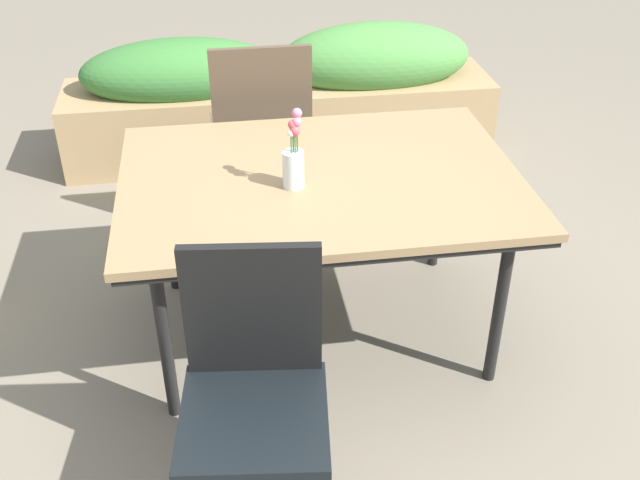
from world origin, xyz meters
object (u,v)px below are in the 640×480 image
object	(u,v)px
dining_table	(320,187)
chair_far_side	(261,125)
planter_box	(282,96)
chair_near_left	(254,385)
flower_vase	(294,161)

from	to	relation	value
dining_table	chair_far_side	xyz separation A→B (m)	(-0.15, 0.85, -0.12)
planter_box	chair_far_side	bearing A→B (deg)	-102.58
dining_table	chair_far_side	world-z (taller)	chair_far_side
chair_near_left	flower_vase	size ratio (longest dim) A/B	3.19
chair_far_side	planter_box	world-z (taller)	chair_far_side
dining_table	flower_vase	xyz separation A→B (m)	(-0.10, -0.07, 0.15)
chair_far_side	chair_near_left	bearing A→B (deg)	-95.70
chair_far_side	chair_near_left	distance (m)	1.71
flower_vase	dining_table	bearing A→B (deg)	34.43
dining_table	chair_far_side	size ratio (longest dim) A/B	1.50
flower_vase	chair_near_left	bearing A→B (deg)	-105.24
flower_vase	planter_box	bearing A→B (deg)	85.37
chair_far_side	planter_box	xyz separation A→B (m)	(0.19, 0.84, -0.20)
flower_vase	planter_box	xyz separation A→B (m)	(0.14, 1.76, -0.47)
flower_vase	chair_far_side	bearing A→B (deg)	92.81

